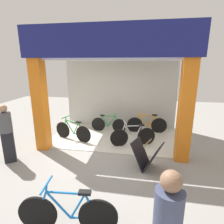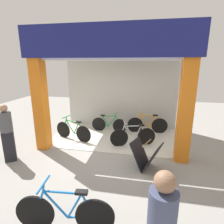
{
  "view_description": "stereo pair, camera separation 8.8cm",
  "coord_description": "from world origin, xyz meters",
  "px_view_note": "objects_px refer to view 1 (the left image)",
  "views": [
    {
      "loc": [
        1.02,
        -5.07,
        2.72
      ],
      "look_at": [
        0.0,
        0.66,
        1.15
      ],
      "focal_mm": 29.52,
      "sensor_mm": 36.0,
      "label": 1
    },
    {
      "loc": [
        1.11,
        -5.06,
        2.72
      ],
      "look_at": [
        0.0,
        0.66,
        1.15
      ],
      "focal_mm": 29.52,
      "sensor_mm": 36.0,
      "label": 2
    }
  ],
  "objects_px": {
    "bicycle_inside_2": "(133,136)",
    "bicycle_inside_3": "(73,131)",
    "bicycle_inside_1": "(109,124)",
    "bicycle_inside_0": "(147,124)",
    "bicycle_parked_0": "(68,213)",
    "sandwich_board_sign": "(147,155)",
    "pedestrian_1": "(7,133)"
  },
  "relations": [
    {
      "from": "bicycle_inside_3",
      "to": "bicycle_parked_0",
      "type": "relative_size",
      "value": 0.9
    },
    {
      "from": "bicycle_inside_0",
      "to": "bicycle_parked_0",
      "type": "xyz_separation_m",
      "value": [
        -1.29,
        -4.77,
        0.02
      ]
    },
    {
      "from": "bicycle_inside_3",
      "to": "bicycle_parked_0",
      "type": "xyz_separation_m",
      "value": [
        1.34,
        -3.56,
        0.02
      ]
    },
    {
      "from": "bicycle_inside_0",
      "to": "bicycle_inside_2",
      "type": "distance_m",
      "value": 1.38
    },
    {
      "from": "bicycle_inside_1",
      "to": "bicycle_parked_0",
      "type": "relative_size",
      "value": 0.88
    },
    {
      "from": "bicycle_inside_0",
      "to": "bicycle_parked_0",
      "type": "height_order",
      "value": "bicycle_parked_0"
    },
    {
      "from": "bicycle_inside_1",
      "to": "bicycle_inside_3",
      "type": "xyz_separation_m",
      "value": [
        -1.1,
        -1.04,
        0.02
      ]
    },
    {
      "from": "bicycle_inside_2",
      "to": "bicycle_inside_3",
      "type": "height_order",
      "value": "bicycle_inside_3"
    },
    {
      "from": "bicycle_inside_2",
      "to": "bicycle_parked_0",
      "type": "height_order",
      "value": "bicycle_parked_0"
    },
    {
      "from": "sandwich_board_sign",
      "to": "bicycle_inside_3",
      "type": "bearing_deg",
      "value": 151.55
    },
    {
      "from": "bicycle_inside_3",
      "to": "sandwich_board_sign",
      "type": "xyz_separation_m",
      "value": [
        2.61,
        -1.41,
        0.04
      ]
    },
    {
      "from": "bicycle_parked_0",
      "to": "sandwich_board_sign",
      "type": "bearing_deg",
      "value": 59.47
    },
    {
      "from": "bicycle_inside_1",
      "to": "sandwich_board_sign",
      "type": "relative_size",
      "value": 1.62
    },
    {
      "from": "bicycle_inside_2",
      "to": "sandwich_board_sign",
      "type": "distance_m",
      "value": 1.4
    },
    {
      "from": "bicycle_parked_0",
      "to": "sandwich_board_sign",
      "type": "xyz_separation_m",
      "value": [
        1.27,
        2.15,
        0.01
      ]
    },
    {
      "from": "bicycle_inside_0",
      "to": "pedestrian_1",
      "type": "xyz_separation_m",
      "value": [
        -3.82,
        -2.93,
        0.5
      ]
    },
    {
      "from": "bicycle_inside_2",
      "to": "sandwich_board_sign",
      "type": "relative_size",
      "value": 1.66
    },
    {
      "from": "bicycle_inside_1",
      "to": "pedestrian_1",
      "type": "distance_m",
      "value": 3.63
    },
    {
      "from": "bicycle_inside_3",
      "to": "pedestrian_1",
      "type": "relative_size",
      "value": 0.89
    },
    {
      "from": "bicycle_inside_0",
      "to": "pedestrian_1",
      "type": "height_order",
      "value": "pedestrian_1"
    },
    {
      "from": "bicycle_inside_3",
      "to": "bicycle_inside_1",
      "type": "bearing_deg",
      "value": 43.43
    },
    {
      "from": "bicycle_inside_0",
      "to": "sandwich_board_sign",
      "type": "bearing_deg",
      "value": -90.4
    },
    {
      "from": "bicycle_inside_0",
      "to": "bicycle_inside_1",
      "type": "bearing_deg",
      "value": -173.73
    },
    {
      "from": "bicycle_parked_0",
      "to": "sandwich_board_sign",
      "type": "height_order",
      "value": "bicycle_parked_0"
    },
    {
      "from": "bicycle_inside_0",
      "to": "bicycle_inside_3",
      "type": "xyz_separation_m",
      "value": [
        -2.62,
        -1.21,
        -0.01
      ]
    },
    {
      "from": "bicycle_inside_1",
      "to": "bicycle_inside_3",
      "type": "height_order",
      "value": "bicycle_inside_3"
    },
    {
      "from": "bicycle_inside_0",
      "to": "bicycle_parked_0",
      "type": "relative_size",
      "value": 0.96
    },
    {
      "from": "sandwich_board_sign",
      "to": "bicycle_inside_1",
      "type": "bearing_deg",
      "value": 121.48
    },
    {
      "from": "bicycle_inside_0",
      "to": "bicycle_inside_1",
      "type": "relative_size",
      "value": 1.09
    },
    {
      "from": "bicycle_inside_3",
      "to": "bicycle_parked_0",
      "type": "bearing_deg",
      "value": -69.44
    },
    {
      "from": "bicycle_parked_0",
      "to": "bicycle_inside_2",
      "type": "bearing_deg",
      "value": 76.71
    },
    {
      "from": "bicycle_inside_2",
      "to": "pedestrian_1",
      "type": "distance_m",
      "value": 3.76
    }
  ]
}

